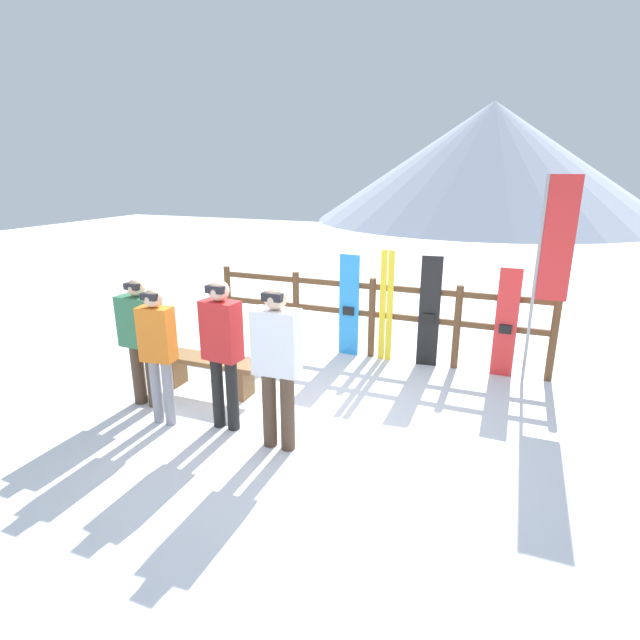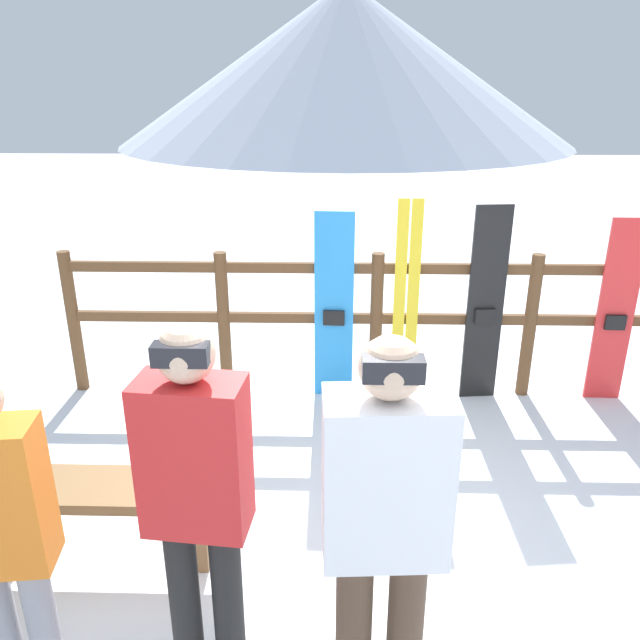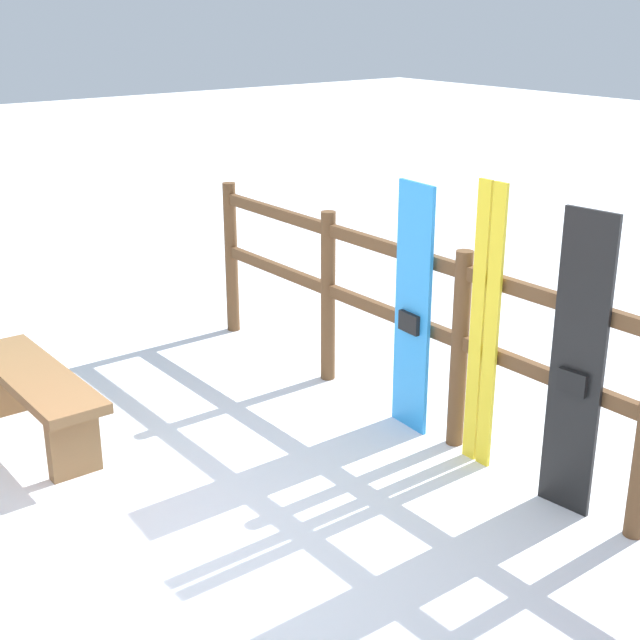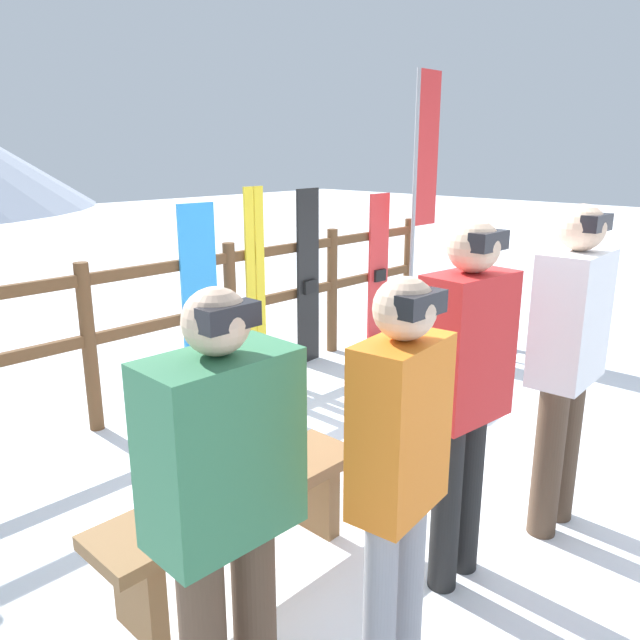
{
  "view_description": "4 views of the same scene",
  "coord_description": "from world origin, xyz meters",
  "px_view_note": "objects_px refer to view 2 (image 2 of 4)",
  "views": [
    {
      "loc": [
        1.91,
        -4.67,
        2.73
      ],
      "look_at": [
        -0.39,
        1.09,
        0.83
      ],
      "focal_mm": 28.0,
      "sensor_mm": 36.0,
      "label": 1
    },
    {
      "loc": [
        -0.33,
        -2.49,
        2.44
      ],
      "look_at": [
        -0.43,
        1.26,
        1.0
      ],
      "focal_mm": 35.0,
      "sensor_mm": 36.0,
      "label": 2
    },
    {
      "loc": [
        3.29,
        -1.37,
        2.51
      ],
      "look_at": [
        0.02,
        1.15,
        1.02
      ],
      "focal_mm": 50.0,
      "sensor_mm": 36.0,
      "label": 3
    },
    {
      "loc": [
        -3.08,
        -1.76,
        1.92
      ],
      "look_at": [
        -0.16,
        1.02,
        0.81
      ],
      "focal_mm": 35.0,
      "sensor_mm": 36.0,
      "label": 4
    }
  ],
  "objects_px": {
    "snowboard_blue": "(334,308)",
    "bench": "(109,502)",
    "person_red": "(197,490)",
    "ski_pair_yellow": "(406,302)",
    "person_orange": "(1,528)",
    "person_white": "(384,517)",
    "snowboard_black_stripe": "(485,306)",
    "snowboard_red": "(616,313)"
  },
  "relations": [
    {
      "from": "person_red",
      "to": "ski_pair_yellow",
      "type": "distance_m",
      "value": 2.85
    },
    {
      "from": "person_orange",
      "to": "snowboard_blue",
      "type": "distance_m",
      "value": 3.05
    },
    {
      "from": "person_orange",
      "to": "ski_pair_yellow",
      "type": "relative_size",
      "value": 0.95
    },
    {
      "from": "bench",
      "to": "person_white",
      "type": "relative_size",
      "value": 0.81
    },
    {
      "from": "person_white",
      "to": "person_red",
      "type": "bearing_deg",
      "value": 168.4
    },
    {
      "from": "snowboard_black_stripe",
      "to": "snowboard_red",
      "type": "distance_m",
      "value": 1.02
    },
    {
      "from": "person_white",
      "to": "snowboard_red",
      "type": "bearing_deg",
      "value": 54.02
    },
    {
      "from": "snowboard_black_stripe",
      "to": "snowboard_red",
      "type": "xyz_separation_m",
      "value": [
        1.02,
        -0.0,
        -0.05
      ]
    },
    {
      "from": "snowboard_blue",
      "to": "bench",
      "type": "bearing_deg",
      "value": -122.29
    },
    {
      "from": "snowboard_blue",
      "to": "ski_pair_yellow",
      "type": "relative_size",
      "value": 0.94
    },
    {
      "from": "bench",
      "to": "person_orange",
      "type": "distance_m",
      "value": 1.07
    },
    {
      "from": "ski_pair_yellow",
      "to": "snowboard_black_stripe",
      "type": "relative_size",
      "value": 1.03
    },
    {
      "from": "person_red",
      "to": "person_orange",
      "type": "xyz_separation_m",
      "value": [
        -0.69,
        -0.17,
        -0.06
      ]
    },
    {
      "from": "person_red",
      "to": "snowboard_black_stripe",
      "type": "bearing_deg",
      "value": 56.97
    },
    {
      "from": "bench",
      "to": "snowboard_red",
      "type": "relative_size",
      "value": 0.9
    },
    {
      "from": "bench",
      "to": "snowboard_black_stripe",
      "type": "xyz_separation_m",
      "value": [
        2.38,
        1.89,
        0.46
      ]
    },
    {
      "from": "snowboard_blue",
      "to": "snowboard_red",
      "type": "xyz_separation_m",
      "value": [
        2.2,
        -0.0,
        -0.02
      ]
    },
    {
      "from": "person_red",
      "to": "snowboard_red",
      "type": "bearing_deg",
      "value": 43.92
    },
    {
      "from": "person_white",
      "to": "ski_pair_yellow",
      "type": "distance_m",
      "value": 2.8
    },
    {
      "from": "person_white",
      "to": "person_orange",
      "type": "height_order",
      "value": "person_white"
    },
    {
      "from": "bench",
      "to": "snowboard_blue",
      "type": "relative_size",
      "value": 0.88
    },
    {
      "from": "snowboard_red",
      "to": "ski_pair_yellow",
      "type": "bearing_deg",
      "value": 179.88
    },
    {
      "from": "bench",
      "to": "person_white",
      "type": "distance_m",
      "value": 1.76
    },
    {
      "from": "snowboard_black_stripe",
      "to": "person_white",
      "type": "bearing_deg",
      "value": -109.71
    },
    {
      "from": "snowboard_blue",
      "to": "snowboard_black_stripe",
      "type": "xyz_separation_m",
      "value": [
        1.19,
        0.0,
        0.03
      ]
    },
    {
      "from": "bench",
      "to": "ski_pair_yellow",
      "type": "distance_m",
      "value": 2.63
    },
    {
      "from": "person_white",
      "to": "snowboard_blue",
      "type": "relative_size",
      "value": 1.09
    },
    {
      "from": "person_orange",
      "to": "snowboard_blue",
      "type": "bearing_deg",
      "value": 66.54
    },
    {
      "from": "person_white",
      "to": "snowboard_red",
      "type": "relative_size",
      "value": 1.12
    },
    {
      "from": "person_white",
      "to": "person_orange",
      "type": "distance_m",
      "value": 1.41
    },
    {
      "from": "person_orange",
      "to": "snowboard_red",
      "type": "bearing_deg",
      "value": 39.28
    },
    {
      "from": "person_orange",
      "to": "ski_pair_yellow",
      "type": "height_order",
      "value": "ski_pair_yellow"
    },
    {
      "from": "snowboard_blue",
      "to": "person_red",
      "type": "bearing_deg",
      "value": -101.21
    },
    {
      "from": "person_red",
      "to": "snowboard_black_stripe",
      "type": "distance_m",
      "value": 3.13
    },
    {
      "from": "person_white",
      "to": "person_orange",
      "type": "bearing_deg",
      "value": -179.02
    },
    {
      "from": "snowboard_blue",
      "to": "snowboard_red",
      "type": "bearing_deg",
      "value": -0.0
    },
    {
      "from": "bench",
      "to": "person_red",
      "type": "distance_m",
      "value": 1.18
    },
    {
      "from": "person_red",
      "to": "snowboard_blue",
      "type": "distance_m",
      "value": 2.68
    },
    {
      "from": "person_orange",
      "to": "snowboard_red",
      "type": "xyz_separation_m",
      "value": [
        3.42,
        2.79,
        -0.17
      ]
    },
    {
      "from": "person_red",
      "to": "person_orange",
      "type": "relative_size",
      "value": 1.07
    },
    {
      "from": "snowboard_blue",
      "to": "snowboard_black_stripe",
      "type": "distance_m",
      "value": 1.19
    },
    {
      "from": "person_red",
      "to": "snowboard_blue",
      "type": "xyz_separation_m",
      "value": [
        0.52,
        2.62,
        -0.2
      ]
    }
  ]
}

